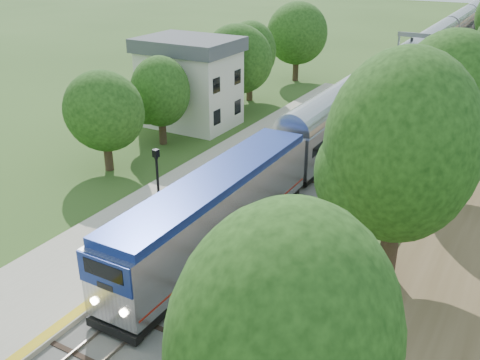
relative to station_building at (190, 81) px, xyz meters
The scene contains 9 objects.
trackbed 34.24m from the station_building, 61.93° to the left, with size 9.50×170.00×0.28m.
platform 16.99m from the station_building, 57.86° to the right, with size 6.40×68.00×0.38m, color #AA9F89.
yellow_stripe 18.58m from the station_building, 50.24° to the right, with size 0.55×68.00×0.01m, color gold.
station_building is the anchor object (origin of this frame).
signal_gantry 29.94m from the station_building, 56.62° to the left, with size 8.40×0.38×6.20m.
trees_behind_platform 9.76m from the station_building, 73.13° to the right, with size 7.82×53.32×7.21m.
train 42.54m from the station_building, 70.77° to the left, with size 2.88×135.35×4.24m.
lamppost_far 20.55m from the station_building, 60.64° to the right, with size 0.48×0.48×4.83m.
signal_farside 21.00m from the station_building, 15.80° to the right, with size 0.31×0.25×5.67m.
Camera 1 is at (13.81, -9.63, 15.72)m, focal length 40.00 mm.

